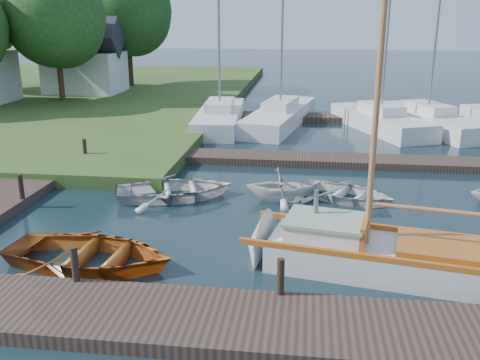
# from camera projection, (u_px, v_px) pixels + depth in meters

# --- Properties ---
(ground) EXTENTS (160.00, 160.00, 0.00)m
(ground) POSITION_uv_depth(u_px,v_px,m) (240.00, 218.00, 16.26)
(ground) COLOR black
(ground) RESTS_ON ground
(near_dock) EXTENTS (18.00, 2.20, 0.30)m
(near_dock) POSITION_uv_depth(u_px,v_px,m) (201.00, 321.00, 10.53)
(near_dock) COLOR #2E231E
(near_dock) RESTS_ON ground
(left_dock) EXTENTS (2.20, 18.00, 0.30)m
(left_dock) POSITION_uv_depth(u_px,v_px,m) (25.00, 183.00, 19.09)
(left_dock) COLOR #2E231E
(left_dock) RESTS_ON ground
(far_dock) EXTENTS (14.00, 1.60, 0.30)m
(far_dock) POSITION_uv_depth(u_px,v_px,m) (308.00, 160.00, 22.12)
(far_dock) COLOR #2E231E
(far_dock) RESTS_ON ground
(pontoon) EXTENTS (30.00, 1.60, 0.30)m
(pontoon) POSITION_uv_depth(u_px,v_px,m) (452.00, 121.00, 30.13)
(pontoon) COLOR #2E231E
(pontoon) RESTS_ON ground
(mooring_post_1) EXTENTS (0.16, 0.16, 0.80)m
(mooring_post_1) POSITION_uv_depth(u_px,v_px,m) (75.00, 264.00, 11.68)
(mooring_post_1) COLOR black
(mooring_post_1) RESTS_ON near_dock
(mooring_post_2) EXTENTS (0.16, 0.16, 0.80)m
(mooring_post_2) POSITION_uv_depth(u_px,v_px,m) (281.00, 277.00, 11.13)
(mooring_post_2) COLOR black
(mooring_post_2) RESTS_ON near_dock
(mooring_post_4) EXTENTS (0.16, 0.16, 0.80)m
(mooring_post_4) POSITION_uv_depth(u_px,v_px,m) (21.00, 187.00, 16.91)
(mooring_post_4) COLOR black
(mooring_post_4) RESTS_ON left_dock
(mooring_post_5) EXTENTS (0.16, 0.16, 0.80)m
(mooring_post_5) POSITION_uv_depth(u_px,v_px,m) (85.00, 149.00, 21.64)
(mooring_post_5) COLOR black
(mooring_post_5) RESTS_ON left_dock
(sailboat) EXTENTS (7.39, 3.23, 9.83)m
(sailboat) POSITION_uv_depth(u_px,v_px,m) (381.00, 257.00, 12.82)
(sailboat) COLOR silver
(sailboat) RESTS_ON ground
(dinghy) EXTENTS (4.46, 3.38, 0.87)m
(dinghy) POSITION_uv_depth(u_px,v_px,m) (89.00, 250.00, 13.00)
(dinghy) COLOR #8E520C
(dinghy) RESTS_ON ground
(tender_a) EXTENTS (4.54, 3.85, 0.80)m
(tender_a) POSITION_uv_depth(u_px,v_px,m) (175.00, 187.00, 17.88)
(tender_a) COLOR silver
(tender_a) RESTS_ON ground
(tender_b) EXTENTS (2.37, 2.07, 1.20)m
(tender_b) POSITION_uv_depth(u_px,v_px,m) (281.00, 183.00, 17.58)
(tender_b) COLOR silver
(tender_b) RESTS_ON ground
(tender_c) EXTENTS (3.94, 3.51, 0.67)m
(tender_c) POSITION_uv_depth(u_px,v_px,m) (346.00, 190.00, 17.72)
(tender_c) COLOR silver
(tender_c) RESTS_ON ground
(marina_boat_0) EXTENTS (2.76, 8.57, 10.41)m
(marina_boat_0) POSITION_uv_depth(u_px,v_px,m) (220.00, 116.00, 29.34)
(marina_boat_0) COLOR silver
(marina_boat_0) RESTS_ON ground
(marina_boat_1) EXTENTS (3.87, 9.68, 11.02)m
(marina_boat_1) POSITION_uv_depth(u_px,v_px,m) (280.00, 114.00, 29.72)
(marina_boat_1) COLOR silver
(marina_boat_1) RESTS_ON ground
(marina_boat_2) EXTENTS (5.01, 7.75, 10.68)m
(marina_boat_2) POSITION_uv_depth(u_px,v_px,m) (381.00, 119.00, 28.31)
(marina_boat_2) COLOR silver
(marina_boat_2) RESTS_ON ground
(marina_boat_3) EXTENTS (5.32, 8.44, 12.70)m
(marina_boat_3) POSITION_uv_depth(u_px,v_px,m) (427.00, 118.00, 28.46)
(marina_boat_3) COLOR silver
(marina_boat_3) RESTS_ON ground
(house_c) EXTENTS (5.25, 4.00, 5.28)m
(house_c) POSITION_uv_depth(u_px,v_px,m) (85.00, 63.00, 38.03)
(house_c) COLOR beige
(house_c) RESTS_ON shore
(tree_3) EXTENTS (6.41, 6.38, 8.74)m
(tree_3) POSITION_uv_depth(u_px,v_px,m) (55.00, 15.00, 33.32)
(tree_3) COLOR #332114
(tree_3) RESTS_ON shore
(tree_7) EXTENTS (6.83, 6.83, 9.38)m
(tree_7) POSITION_uv_depth(u_px,v_px,m) (127.00, 10.00, 40.53)
(tree_7) COLOR #332114
(tree_7) RESTS_ON shore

